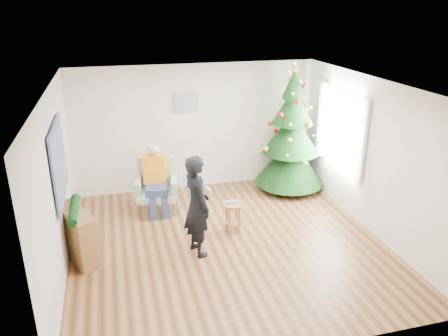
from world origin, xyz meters
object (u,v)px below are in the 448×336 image
object	(u,v)px
christmas_tree	(291,135)
armchair	(157,192)
console	(77,235)
standing_man	(197,206)
stool	(233,217)

from	to	relation	value
christmas_tree	armchair	bearing A→B (deg)	-172.84
christmas_tree	console	world-z (taller)	christmas_tree
armchair	standing_man	size ratio (longest dim) A/B	0.62
christmas_tree	stool	distance (m)	2.43
standing_man	console	size ratio (longest dim) A/B	1.63
armchair	standing_man	distance (m)	1.77
christmas_tree	standing_man	bearing A→B (deg)	-139.88
stool	console	bearing A→B (deg)	-175.98
standing_man	console	world-z (taller)	standing_man
stool	standing_man	bearing A→B (deg)	-145.49
standing_man	console	distance (m)	1.88
armchair	standing_man	xyz separation A→B (m)	(0.45, -1.65, 0.44)
stool	standing_man	xyz separation A→B (m)	(-0.71, -0.49, 0.54)
christmas_tree	armchair	xyz separation A→B (m)	(-2.83, -0.36, -0.81)
stool	standing_man	distance (m)	1.02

